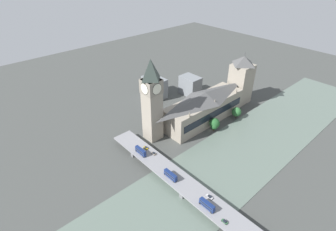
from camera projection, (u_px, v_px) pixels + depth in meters
name	position (u px, v px, depth m)	size (l,w,h in m)	color
ground_plane	(210.00, 130.00, 238.26)	(600.00, 600.00, 0.00)	#424442
river_water	(245.00, 150.00, 214.66)	(62.91, 360.00, 0.30)	slate
parliament_hall	(204.00, 107.00, 244.48)	(25.31, 84.89, 30.10)	gray
clock_tower	(152.00, 99.00, 209.17)	(14.03, 14.03, 71.44)	gray
victoria_tower	(241.00, 80.00, 270.81)	(19.50, 19.50, 54.51)	gray
road_bridge	(188.00, 188.00, 173.98)	(157.81, 15.91, 6.24)	slate
double_decker_bus_lead	(141.00, 151.00, 199.61)	(11.07, 2.55, 5.06)	navy
double_decker_bus_mid	(171.00, 175.00, 178.49)	(11.17, 2.62, 4.82)	navy
double_decker_bus_rear	(207.00, 205.00, 157.75)	(10.86, 2.66, 4.64)	navy
car_northbound_lead	(146.00, 148.00, 206.24)	(4.03, 1.83, 1.43)	gold
car_northbound_tail	(209.00, 197.00, 165.24)	(4.73, 1.90, 1.30)	silver
car_southbound_lead	(154.00, 153.00, 200.49)	(3.93, 1.83, 1.39)	slate
car_southbound_mid	(225.00, 222.00, 150.14)	(3.86, 1.76, 1.39)	#2D5638
city_block_west	(190.00, 85.00, 293.29)	(22.11, 15.48, 20.86)	slate
city_block_center	(155.00, 87.00, 288.52)	(27.16, 15.69, 21.95)	slate
tree_embankment_near	(214.00, 123.00, 234.98)	(9.46, 9.46, 11.93)	brown
tree_embankment_mid	(236.00, 112.00, 252.15)	(9.11, 9.11, 11.41)	brown
tree_embankment_far	(214.00, 126.00, 234.23)	(7.11, 7.11, 9.34)	brown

